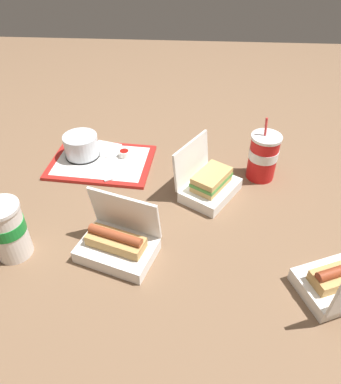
# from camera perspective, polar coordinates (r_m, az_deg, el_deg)

# --- Properties ---
(ground_plane) EXTENTS (3.20, 3.20, 0.00)m
(ground_plane) POSITION_cam_1_polar(r_m,az_deg,el_deg) (1.24, 1.23, -1.21)
(ground_plane) COLOR brown
(food_tray) EXTENTS (0.39, 0.29, 0.01)m
(food_tray) POSITION_cam_1_polar(r_m,az_deg,el_deg) (1.42, -10.46, 4.50)
(food_tray) COLOR red
(food_tray) RESTS_ON ground_plane
(cake_container) EXTENTS (0.13, 0.13, 0.09)m
(cake_container) POSITION_cam_1_polar(r_m,az_deg,el_deg) (1.44, -13.42, 6.77)
(cake_container) COLOR black
(cake_container) RESTS_ON food_tray
(ketchup_cup) EXTENTS (0.04, 0.04, 0.02)m
(ketchup_cup) POSITION_cam_1_polar(r_m,az_deg,el_deg) (1.42, -7.05, 5.87)
(ketchup_cup) COLOR white
(ketchup_cup) RESTS_ON food_tray
(napkin_stack) EXTENTS (0.12, 0.12, 0.00)m
(napkin_stack) POSITION_cam_1_polar(r_m,az_deg,el_deg) (1.47, -9.99, 6.46)
(napkin_stack) COLOR white
(napkin_stack) RESTS_ON food_tray
(plastic_fork) EXTENTS (0.10, 0.06, 0.00)m
(plastic_fork) POSITION_cam_1_polar(r_m,az_deg,el_deg) (1.32, -7.78, 2.34)
(plastic_fork) COLOR white
(plastic_fork) RESTS_ON food_tray
(clamshell_hotdog_front) EXTENTS (0.24, 0.21, 0.18)m
(clamshell_hotdog_front) POSITION_cam_1_polar(r_m,az_deg,el_deg) (1.05, -8.03, -7.73)
(clamshell_hotdog_front) COLOR white
(clamshell_hotdog_front) RESTS_ON ground_plane
(clamshell_sandwich_center) EXTENTS (0.24, 0.25, 0.18)m
(clamshell_sandwich_center) POSITION_cam_1_polar(r_m,az_deg,el_deg) (1.24, 5.83, 1.30)
(clamshell_sandwich_center) COLOR white
(clamshell_sandwich_center) RESTS_ON ground_plane
(clamshell_hotdog_right) EXTENTS (0.23, 0.21, 0.18)m
(clamshell_hotdog_right) POSITION_cam_1_polar(r_m,az_deg,el_deg) (1.05, 24.46, -12.49)
(clamshell_hotdog_right) COLOR white
(clamshell_hotdog_right) RESTS_ON ground_plane
(soda_cup_center) EXTENTS (0.10, 0.10, 0.23)m
(soda_cup_center) POSITION_cam_1_polar(r_m,az_deg,el_deg) (1.33, 13.93, 5.34)
(soda_cup_center) COLOR red
(soda_cup_center) RESTS_ON ground_plane
(soda_cup_back) EXTENTS (0.10, 0.10, 0.24)m
(soda_cup_back) POSITION_cam_1_polar(r_m,az_deg,el_deg) (1.10, -23.62, -5.25)
(soda_cup_back) COLOR white
(soda_cup_back) RESTS_ON ground_plane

